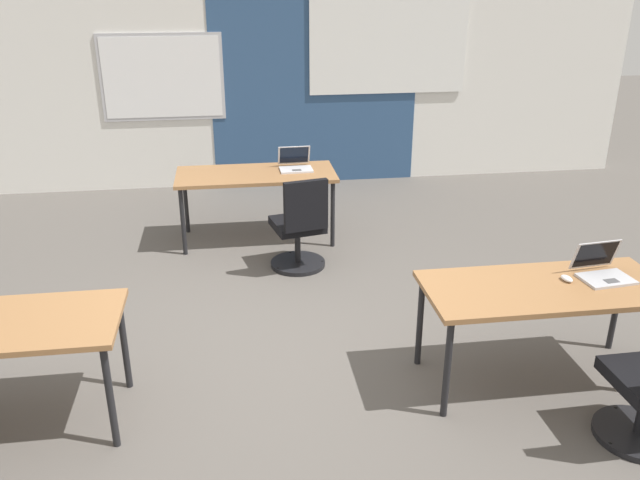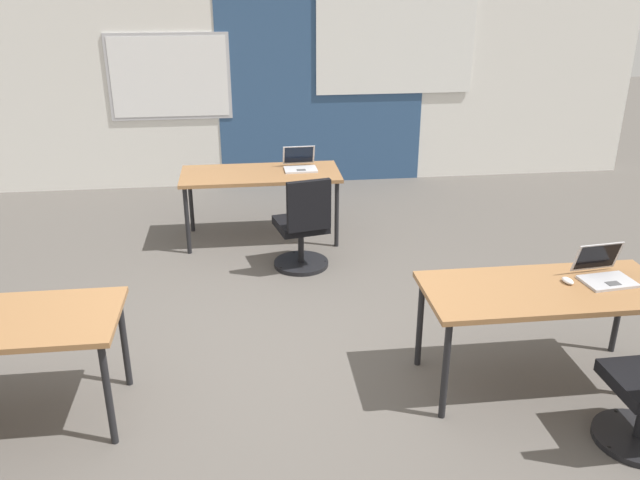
{
  "view_description": "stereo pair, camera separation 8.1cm",
  "coord_description": "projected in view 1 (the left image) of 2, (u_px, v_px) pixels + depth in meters",
  "views": [
    {
      "loc": [
        -0.25,
        -4.17,
        2.64
      ],
      "look_at": [
        0.33,
        -0.11,
        0.92
      ],
      "focal_mm": 36.67,
      "sensor_mm": 36.0,
      "label": 1
    },
    {
      "loc": [
        -0.17,
        -4.18,
        2.64
      ],
      "look_at": [
        0.33,
        -0.11,
        0.92
      ],
      "focal_mm": 36.67,
      "sensor_mm": 36.0,
      "label": 2
    }
  ],
  "objects": [
    {
      "name": "ground_plane",
      "position": [
        274.0,
        351.0,
        4.86
      ],
      "size": [
        24.0,
        24.0,
        0.0
      ],
      "color": "#56514C"
    },
    {
      "name": "back_wall_assembly",
      "position": [
        248.0,
        73.0,
        8.15
      ],
      "size": [
        10.0,
        0.27,
        2.8
      ],
      "color": "silver",
      "rests_on": "ground"
    },
    {
      "name": "desk_near_right",
      "position": [
        545.0,
        294.0,
        4.28
      ],
      "size": [
        1.6,
        0.7,
        0.72
      ],
      "color": "olive",
      "rests_on": "ground"
    },
    {
      "name": "desk_far_center",
      "position": [
        256.0,
        178.0,
        6.61
      ],
      "size": [
        1.6,
        0.7,
        0.72
      ],
      "color": "olive",
      "rests_on": "ground"
    },
    {
      "name": "laptop_far_right",
      "position": [
        295.0,
        164.0,
        6.69
      ],
      "size": [
        0.34,
        0.33,
        0.22
      ],
      "rotation": [
        0.0,
        0.0,
        0.02
      ],
      "color": "silver",
      "rests_on": "desk_far_center"
    },
    {
      "name": "chair_far_right",
      "position": [
        300.0,
        231.0,
        6.04
      ],
      "size": [
        0.52,
        0.58,
        0.92
      ],
      "rotation": [
        0.0,
        0.0,
        3.36
      ],
      "color": "black",
      "rests_on": "ground"
    },
    {
      "name": "laptop_near_right_end",
      "position": [
        602.0,
        270.0,
        4.36
      ],
      "size": [
        0.36,
        0.33,
        0.23
      ],
      "rotation": [
        0.0,
        0.0,
        0.11
      ],
      "color": "#B7B7BC",
      "rests_on": "desk_near_right"
    },
    {
      "name": "mouse_near_right_end",
      "position": [
        567.0,
        279.0,
        4.31
      ],
      "size": [
        0.07,
        0.11,
        0.03
      ],
      "color": "silver",
      "rests_on": "desk_near_right"
    }
  ]
}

